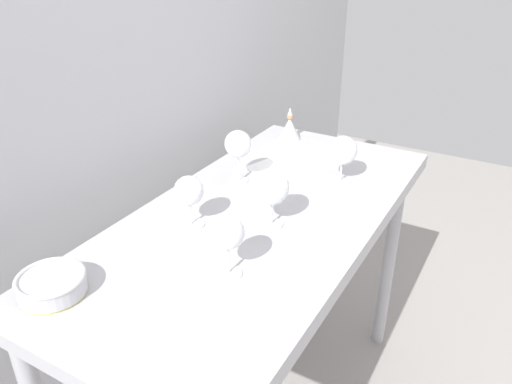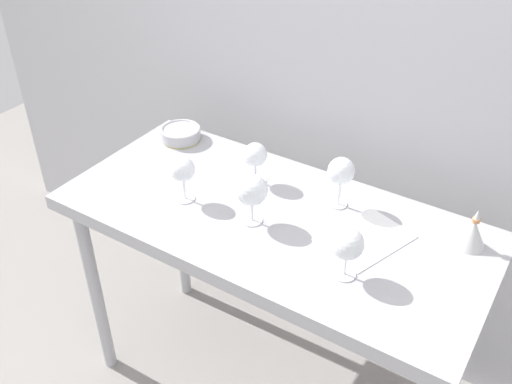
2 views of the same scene
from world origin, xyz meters
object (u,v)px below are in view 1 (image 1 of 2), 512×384
wine_glass_far_right (238,145)px  tasting_sheet_upper (290,172)px  tasting_bowl (52,284)px  wine_glass_far_left (189,192)px  decanter_funnel (290,128)px  wine_glass_near_right (343,151)px  wine_glass_near_center (272,188)px  wine_glass_near_left (227,235)px

wine_glass_far_right → tasting_sheet_upper: (0.15, -0.12, -0.13)m
tasting_sheet_upper → tasting_bowl: (-0.86, 0.17, 0.03)m
wine_glass_far_left → tasting_bowl: (-0.40, 0.09, -0.08)m
tasting_sheet_upper → tasting_bowl: tasting_bowl is taller
wine_glass_far_right → decanter_funnel: size_ratio=1.33×
wine_glass_near_right → tasting_sheet_upper: (-0.02, 0.18, -0.11)m
wine_glass_far_left → decanter_funnel: (0.73, 0.06, -0.06)m
wine_glass_near_center → tasting_sheet_upper: bearing=18.2°
wine_glass_near_left → wine_glass_far_left: size_ratio=1.05×
wine_glass_far_left → decanter_funnel: size_ratio=1.12×
wine_glass_near_left → wine_glass_near_center: 0.26m
wine_glass_near_left → tasting_bowl: bearing=130.6°
wine_glass_near_right → decanter_funnel: wine_glass_near_right is taller
wine_glass_near_left → wine_glass_near_center: wine_glass_near_center is taller
wine_glass_far_right → wine_glass_near_center: size_ratio=1.05×
wine_glass_far_right → wine_glass_near_right: bearing=-61.0°
wine_glass_near_center → wine_glass_near_left: bearing=-175.4°
wine_glass_far_right → wine_glass_near_center: (-0.19, -0.23, -0.01)m
tasting_sheet_upper → tasting_bowl: size_ratio=1.70×
tasting_sheet_upper → decanter_funnel: decanter_funnel is taller
wine_glass_near_center → decanter_funnel: wine_glass_near_center is taller
wine_glass_far_left → tasting_bowl: wine_glass_far_left is taller
wine_glass_near_center → wine_glass_far_right: bearing=49.8°
tasting_sheet_upper → wine_glass_near_center: bearing=-142.6°
wine_glass_near_center → decanter_funnel: size_ratio=1.26×
wine_glass_far_right → tasting_sheet_upper: size_ratio=0.67×
wine_glass_near_center → wine_glass_near_right: bearing=-10.8°
wine_glass_near_right → wine_glass_far_right: 0.34m
wine_glass_near_center → tasting_sheet_upper: size_ratio=0.63×
wine_glass_near_left → wine_glass_far_left: (0.14, 0.22, -0.01)m
wine_glass_near_left → wine_glass_far_right: (0.45, 0.25, 0.02)m
wine_glass_near_center → tasting_bowl: wine_glass_near_center is taller
wine_glass_near_left → decanter_funnel: (0.87, 0.27, -0.07)m
wine_glass_far_left → tasting_sheet_upper: bearing=-10.5°
wine_glass_near_left → tasting_sheet_upper: wine_glass_near_left is taller
tasting_bowl → tasting_sheet_upper: bearing=-11.5°
wine_glass_near_right → decanter_funnel: bearing=50.7°
wine_glass_far_right → tasting_sheet_upper: wine_glass_far_right is taller
decanter_funnel → wine_glass_far_left: bearing=-175.6°
wine_glass_near_left → wine_glass_far_right: 0.51m
wine_glass_far_left → wine_glass_near_center: (0.11, -0.20, 0.01)m
wine_glass_near_right → tasting_bowl: wine_glass_near_right is taller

